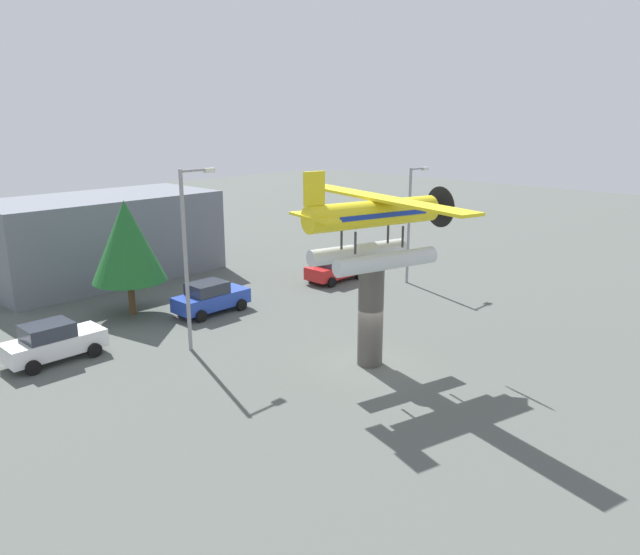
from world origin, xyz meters
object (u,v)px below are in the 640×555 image
object	(u,v)px
floatplane_monument	(375,225)
car_mid_blue	(211,297)
tree_east	(127,241)
storefront_building	(103,237)
car_far_red	(335,268)
streetlight_secondary	(411,216)
streetlight_primary	(188,248)
car_near_white	(53,342)
display_pedestal	(371,315)

from	to	relation	value
floatplane_monument	car_mid_blue	size ratio (longest dim) A/B	2.46
car_mid_blue	tree_east	size ratio (longest dim) A/B	0.67
storefront_building	car_far_red	bearing A→B (deg)	-49.74
tree_east	car_mid_blue	bearing A→B (deg)	-43.00
car_mid_blue	streetlight_secondary	bearing A→B (deg)	-18.11
floatplane_monument	car_far_red	world-z (taller)	floatplane_monument
car_mid_blue	streetlight_primary	size ratio (longest dim) A/B	0.51
car_mid_blue	floatplane_monument	bearing A→B (deg)	-86.49
car_far_red	storefront_building	bearing A→B (deg)	130.26
floatplane_monument	tree_east	distance (m)	14.37
car_far_red	storefront_building	distance (m)	15.43
car_near_white	tree_east	bearing A→B (deg)	30.25
floatplane_monument	storefront_building	bearing A→B (deg)	107.50
floatplane_monument	car_far_red	bearing A→B (deg)	64.17
storefront_building	tree_east	distance (m)	8.88
floatplane_monument	display_pedestal	bearing A→B (deg)	-180.00
floatplane_monument	car_far_red	distance (m)	14.65
storefront_building	car_mid_blue	bearing A→B (deg)	-88.52
streetlight_primary	car_far_red	bearing A→B (deg)	13.68
floatplane_monument	car_mid_blue	distance (m)	12.05
streetlight_primary	storefront_building	distance (m)	15.46
car_near_white	streetlight_primary	size ratio (longest dim) A/B	0.51
car_mid_blue	display_pedestal	bearing A→B (deg)	-87.15
car_mid_blue	car_far_red	xyz separation A→B (m)	(9.61, -0.47, 0.00)
display_pedestal	streetlight_primary	world-z (taller)	streetlight_primary
display_pedestal	car_mid_blue	xyz separation A→B (m)	(-0.54, 10.78, -1.36)
car_mid_blue	storefront_building	xyz separation A→B (m)	(-0.29, 11.22, 1.85)
streetlight_primary	storefront_building	xyz separation A→B (m)	(3.43, 14.93, -2.06)
streetlight_primary	car_near_white	bearing A→B (deg)	147.19
floatplane_monument	car_near_white	world-z (taller)	floatplane_monument
car_near_white	tree_east	world-z (taller)	tree_east
car_near_white	car_mid_blue	distance (m)	8.82
streetlight_primary	tree_east	distance (m)	6.68
tree_east	streetlight_secondary	bearing A→B (deg)	-24.03
display_pedestal	streetlight_primary	size ratio (longest dim) A/B	0.54
display_pedestal	storefront_building	size ratio (longest dim) A/B	0.31
streetlight_secondary	tree_east	bearing A→B (deg)	155.97
car_far_red	streetlight_secondary	world-z (taller)	streetlight_secondary
car_far_red	streetlight_secondary	size ratio (longest dim) A/B	0.57
streetlight_secondary	tree_east	distance (m)	17.32
floatplane_monument	car_near_white	bearing A→B (deg)	147.40
car_far_red	streetlight_secondary	distance (m)	5.92
display_pedestal	car_far_red	bearing A→B (deg)	48.66
car_far_red	streetlight_secondary	xyz separation A→B (m)	(3.11, -3.68, 3.43)
streetlight_primary	storefront_building	size ratio (longest dim) A/B	0.57
car_far_red	tree_east	distance (m)	13.53
floatplane_monument	streetlight_primary	xyz separation A→B (m)	(-4.38, 7.10, -1.36)
streetlight_secondary	streetlight_primary	bearing A→B (deg)	178.47
streetlight_secondary	storefront_building	xyz separation A→B (m)	(-13.00, 15.37, -1.58)
car_far_red	floatplane_monument	bearing A→B (deg)	-130.85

